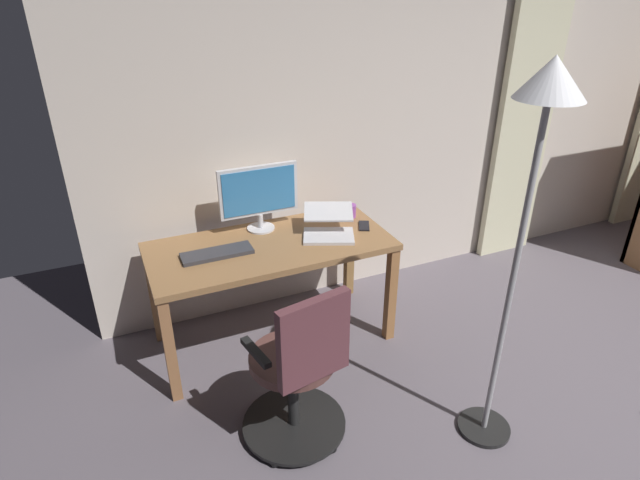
# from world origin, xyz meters

# --- Properties ---
(back_room_partition) EXTENTS (5.75, 0.10, 2.88)m
(back_room_partition) POSITION_xyz_m (0.00, -2.61, 1.44)
(back_room_partition) COLOR beige
(back_room_partition) RESTS_ON ground
(curtain_right_panel) EXTENTS (0.51, 0.06, 2.57)m
(curtain_right_panel) POSITION_xyz_m (-0.50, -2.50, 1.28)
(curtain_right_panel) COLOR beige
(curtain_right_panel) RESTS_ON ground
(desk) EXTENTS (1.50, 0.69, 0.72)m
(desk) POSITION_xyz_m (1.80, -2.11, 0.63)
(desk) COLOR olive
(desk) RESTS_ON ground
(office_chair) EXTENTS (0.56, 0.56, 0.95)m
(office_chair) POSITION_xyz_m (1.95, -1.25, 0.43)
(office_chair) COLOR black
(office_chair) RESTS_ON ground
(computer_monitor) EXTENTS (0.52, 0.18, 0.43)m
(computer_monitor) POSITION_xyz_m (1.78, -2.34, 0.97)
(computer_monitor) COLOR silver
(computer_monitor) RESTS_ON desk
(computer_keyboard) EXTENTS (0.42, 0.14, 0.02)m
(computer_keyboard) POSITION_xyz_m (2.13, -2.10, 0.73)
(computer_keyboard) COLOR #333338
(computer_keyboard) RESTS_ON desk
(laptop) EXTENTS (0.42, 0.43, 0.15)m
(laptop) POSITION_xyz_m (1.41, -2.08, 0.78)
(laptop) COLOR silver
(laptop) RESTS_ON desk
(cell_phone_face_up) EXTENTS (0.13, 0.16, 0.01)m
(cell_phone_face_up) POSITION_xyz_m (1.15, -2.09, 0.73)
(cell_phone_face_up) COLOR black
(cell_phone_face_up) RESTS_ON desk
(mug_tea) EXTENTS (0.12, 0.08, 0.09)m
(mug_tea) POSITION_xyz_m (1.16, -2.27, 0.77)
(mug_tea) COLOR purple
(mug_tea) RESTS_ON desk
(floor_lamp) EXTENTS (0.28, 0.28, 1.95)m
(floor_lamp) POSITION_xyz_m (1.02, -0.89, 1.56)
(floor_lamp) COLOR black
(floor_lamp) RESTS_ON ground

